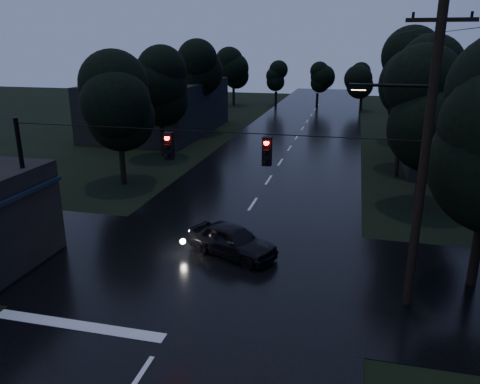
% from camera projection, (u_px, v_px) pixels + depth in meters
% --- Properties ---
extents(main_road, '(12.00, 120.00, 0.02)m').
position_uv_depth(main_road, '(280.00, 162.00, 35.76)').
color(main_road, black).
rests_on(main_road, ground).
extents(cross_street, '(60.00, 9.00, 0.02)m').
position_uv_depth(cross_street, '(212.00, 267.00, 19.11)').
color(cross_street, black).
rests_on(cross_street, ground).
extents(building_far_right, '(10.00, 14.00, 4.40)m').
position_uv_depth(building_far_right, '(471.00, 133.00, 35.63)').
color(building_far_right, black).
rests_on(building_far_right, ground).
extents(building_far_left, '(10.00, 16.00, 5.00)m').
position_uv_depth(building_far_left, '(160.00, 107.00, 47.40)').
color(building_far_left, black).
rests_on(building_far_left, ground).
extents(utility_pole_main, '(3.50, 0.30, 10.00)m').
position_uv_depth(utility_pole_main, '(421.00, 158.00, 14.90)').
color(utility_pole_main, black).
rests_on(utility_pole_main, ground).
extents(utility_pole_far, '(2.00, 0.30, 7.50)m').
position_uv_depth(utility_pole_far, '(402.00, 120.00, 30.85)').
color(utility_pole_far, black).
rests_on(utility_pole_far, ground).
extents(anchor_pole_left, '(0.18, 0.18, 6.00)m').
position_uv_depth(anchor_pole_left, '(26.00, 192.00, 18.95)').
color(anchor_pole_left, black).
rests_on(anchor_pole_left, ground).
extents(span_signals, '(15.00, 0.37, 1.12)m').
position_uv_depth(span_signals, '(215.00, 147.00, 16.44)').
color(span_signals, black).
rests_on(span_signals, ground).
extents(tree_left_a, '(3.92, 3.92, 8.26)m').
position_uv_depth(tree_left_a, '(118.00, 102.00, 28.78)').
color(tree_left_a, black).
rests_on(tree_left_a, ground).
extents(tree_left_b, '(4.20, 4.20, 8.85)m').
position_uv_depth(tree_left_b, '(160.00, 85.00, 36.20)').
color(tree_left_b, black).
rests_on(tree_left_b, ground).
extents(tree_left_c, '(4.48, 4.48, 9.44)m').
position_uv_depth(tree_left_c, '(194.00, 72.00, 45.47)').
color(tree_left_c, black).
rests_on(tree_left_c, ground).
extents(tree_right_a, '(4.20, 4.20, 8.85)m').
position_uv_depth(tree_right_a, '(429.00, 105.00, 24.61)').
color(tree_right_a, black).
rests_on(tree_right_a, ground).
extents(tree_right_b, '(4.48, 4.48, 9.44)m').
position_uv_depth(tree_right_b, '(422.00, 85.00, 31.76)').
color(tree_right_b, black).
rests_on(tree_right_b, ground).
extents(tree_right_c, '(4.76, 4.76, 10.03)m').
position_uv_depth(tree_right_c, '(416.00, 71.00, 40.76)').
color(tree_right_c, black).
rests_on(tree_right_c, ground).
extents(car, '(4.38, 3.07, 1.38)m').
position_uv_depth(car, '(232.00, 240.00, 20.01)').
color(car, black).
rests_on(car, ground).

